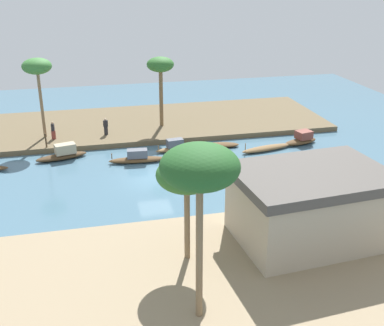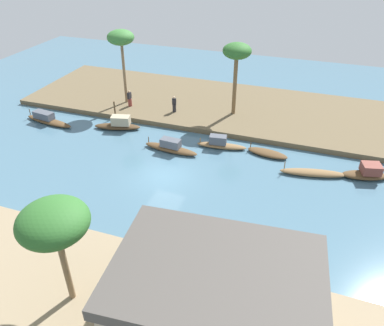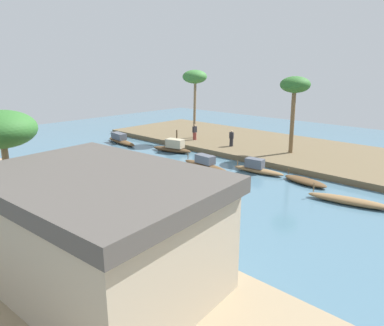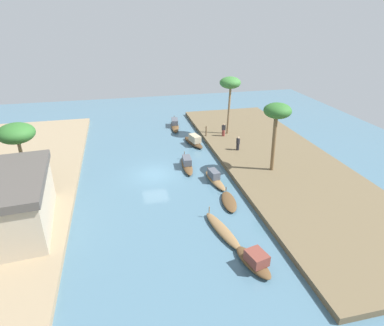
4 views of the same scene
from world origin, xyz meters
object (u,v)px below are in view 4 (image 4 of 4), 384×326
object	(u,v)px
riverside_building	(5,203)
sampan_downstream_large	(194,141)
sampan_midstream	(175,124)
person_on_near_bank	(238,144)
sampan_upstream_small	(222,230)
mooring_post	(206,131)
sampan_open_hull	(215,178)
palm_tree_right_tall	(16,134)
palm_tree_left_near	(277,113)
palm_tree_left_far	(230,84)
person_by_mooring	(223,131)
sampan_with_red_awning	(187,164)
sampan_near_left_bank	(254,261)
sampan_with_tall_canopy	(229,201)

from	to	relation	value
riverside_building	sampan_downstream_large	bearing A→B (deg)	-55.29
sampan_midstream	person_on_near_bank	size ratio (longest dim) A/B	3.40
sampan_upstream_small	mooring_post	size ratio (longest dim) A/B	3.96
sampan_open_hull	riverside_building	distance (m)	17.15
mooring_post	riverside_building	xyz separation A→B (m)	(-15.22, 18.62, 1.46)
sampan_upstream_small	palm_tree_right_tall	world-z (taller)	palm_tree_right_tall
sampan_midstream	riverside_building	xyz separation A→B (m)	(-20.77, 15.65, 2.18)
palm_tree_left_near	palm_tree_left_far	bearing A→B (deg)	4.13
sampan_upstream_small	mooring_post	xyz separation A→B (m)	(18.57, -3.79, 0.88)
palm_tree_right_tall	riverside_building	size ratio (longest dim) A/B	0.64
sampan_downstream_large	mooring_post	world-z (taller)	mooring_post
sampan_midstream	person_by_mooring	size ratio (longest dim) A/B	3.31
sampan_downstream_large	person_on_near_bank	world-z (taller)	person_on_near_bank
sampan_open_hull	palm_tree_left_far	bearing A→B (deg)	-31.83
sampan_with_red_awning	person_on_near_bank	distance (m)	6.69
sampan_downstream_large	palm_tree_right_tall	distance (m)	19.02
mooring_post	palm_tree_right_tall	bearing A→B (deg)	113.31
sampan_upstream_small	sampan_downstream_large	bearing A→B (deg)	-17.83
person_by_mooring	palm_tree_left_far	distance (m)	5.67
sampan_downstream_large	palm_tree_right_tall	bearing A→B (deg)	97.46
sampan_near_left_bank	person_by_mooring	bearing A→B (deg)	-27.05
sampan_with_tall_canopy	palm_tree_left_far	world-z (taller)	palm_tree_left_far
sampan_downstream_large	person_by_mooring	size ratio (longest dim) A/B	2.69
sampan_with_tall_canopy	sampan_upstream_small	xyz separation A→B (m)	(-3.66, 1.75, 0.02)
person_by_mooring	sampan_with_red_awning	bearing A→B (deg)	-127.67
sampan_near_left_bank	palm_tree_left_near	bearing A→B (deg)	-43.79
sampan_upstream_small	riverside_building	bearing A→B (deg)	65.78
person_by_mooring	palm_tree_right_tall	world-z (taller)	palm_tree_right_tall
sampan_with_red_awning	person_by_mooring	bearing A→B (deg)	-37.76
sampan_upstream_small	person_on_near_bank	distance (m)	14.72
sampan_midstream	person_by_mooring	xyz separation A→B (m)	(-6.08, -5.07, 0.79)
person_by_mooring	palm_tree_left_far	bearing A→B (deg)	47.35
sampan_open_hull	sampan_with_red_awning	world-z (taller)	sampan_with_red_awning
person_by_mooring	sampan_upstream_small	bearing A→B (deg)	-103.75
person_by_mooring	palm_tree_right_tall	size ratio (longest dim) A/B	0.29
sampan_with_tall_canopy	sampan_upstream_small	distance (m)	4.06
mooring_post	sampan_midstream	bearing A→B (deg)	28.14
person_by_mooring	mooring_post	size ratio (longest dim) A/B	1.30
sampan_with_tall_canopy	person_on_near_bank	size ratio (longest dim) A/B	2.18
sampan_open_hull	sampan_with_red_awning	distance (m)	4.13
sampan_open_hull	person_on_near_bank	world-z (taller)	person_on_near_bank
sampan_with_red_awning	palm_tree_left_near	bearing A→B (deg)	-108.89
sampan_with_red_awning	palm_tree_right_tall	xyz separation A→B (m)	(-0.87, 14.98, 4.80)
sampan_upstream_small	palm_tree_right_tall	bearing A→B (deg)	44.21
person_by_mooring	sampan_downstream_large	bearing A→B (deg)	-163.56
person_on_near_bank	palm_tree_right_tall	world-z (taller)	palm_tree_right_tall
sampan_downstream_large	palm_tree_left_far	bearing A→B (deg)	-85.42
palm_tree_right_tall	sampan_near_left_bank	bearing A→B (deg)	-131.20
sampan_with_tall_canopy	mooring_post	bearing A→B (deg)	0.55
mooring_post	palm_tree_left_near	bearing A→B (deg)	-160.64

